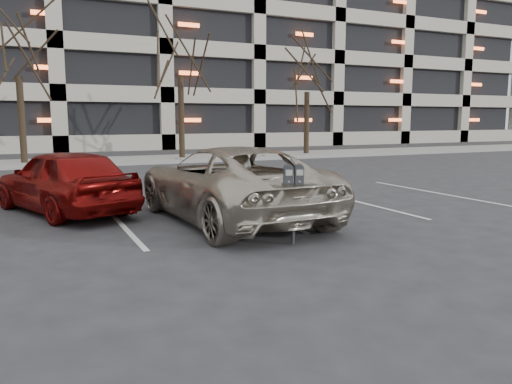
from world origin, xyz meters
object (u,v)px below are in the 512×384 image
object	(u,v)px
tree_c	(179,24)
car_red	(64,181)
tree_d	(308,52)
tree_b	(15,21)
suv_silver	(230,183)
parking_meter	(294,184)

from	to	relation	value
tree_c	car_red	bearing A→B (deg)	-116.67
tree_d	tree_b	bearing A→B (deg)	180.00
suv_silver	car_red	xyz separation A→B (m)	(-2.91, 2.09, -0.03)
tree_d	suv_silver	distance (m)	18.48
tree_b	parking_meter	distance (m)	17.98
tree_c	tree_d	distance (m)	7.06
tree_d	suv_silver	bearing A→B (deg)	-125.41
tree_b	car_red	bearing A→B (deg)	-86.59
car_red	tree_d	bearing A→B (deg)	-157.75
tree_c	suv_silver	world-z (taller)	tree_c
tree_b	tree_d	bearing A→B (deg)	0.00
tree_b	tree_c	xyz separation A→B (m)	(7.00, 0.00, 0.40)
tree_b	parking_meter	bearing A→B (deg)	-77.26
tree_c	suv_silver	bearing A→B (deg)	-102.94
tree_d	parking_meter	bearing A→B (deg)	-121.19
car_red	tree_b	bearing A→B (deg)	-107.57
parking_meter	suv_silver	size ratio (longest dim) A/B	0.23
tree_c	car_red	xyz separation A→B (m)	(-6.26, -12.46, -5.69)
tree_b	suv_silver	bearing A→B (deg)	-75.90
suv_silver	tree_d	bearing A→B (deg)	-128.52
parking_meter	suv_silver	xyz separation A→B (m)	(-0.15, 2.28, -0.23)
tree_d	parking_meter	size ratio (longest dim) A/B	6.06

